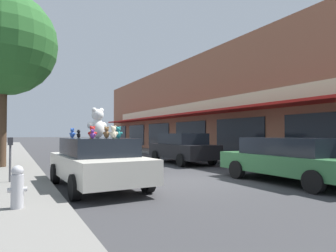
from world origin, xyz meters
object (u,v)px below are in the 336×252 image
Objects in this scene: fire_hydrant at (17,187)px; teddy_bear_purple at (93,134)px; parked_car_far_left at (292,158)px; teddy_bear_black at (79,134)px; teddy_bear_brown at (107,133)px; parked_car_far_center at (182,148)px; teddy_bear_orange at (91,134)px; parking_meter at (10,153)px; teddy_bear_blue at (72,133)px; teddy_bear_green at (114,134)px; street_tree at (3,43)px; teddy_bear_teal at (118,133)px; plush_art_car at (98,161)px; teddy_bear_giant at (98,123)px; teddy_bear_cream at (113,132)px; teddy_bear_red at (92,132)px.

teddy_bear_purple is at bearing 39.67° from fire_hydrant.
teddy_bear_black is at bearing 158.84° from parked_car_far_left.
teddy_bear_brown reaches higher than parked_car_far_center.
teddy_bear_orange is 0.18× the size of parking_meter.
teddy_bear_blue reaches higher than teddy_bear_black.
teddy_bear_orange is 0.68× the size of teddy_bear_brown.
fire_hydrant is (-1.53, -3.19, -1.00)m from teddy_bear_blue.
teddy_bear_green is (0.46, 0.80, -0.05)m from teddy_bear_brown.
teddy_bear_blue is at bearing -24.19° from teddy_bear_orange.
street_tree is 6.32m from parking_meter.
teddy_bear_teal is 0.07× the size of parked_car_far_left.
plush_art_car is at bearing 76.63° from teddy_bear_orange.
parked_car_far_left is 1.07× the size of parked_car_far_center.
teddy_bear_brown is (0.17, -0.35, -0.27)m from teddy_bear_giant.
teddy_bear_orange is at bearing -79.45° from teddy_bear_green.
teddy_bear_giant is 2.68× the size of teddy_bear_cream.
teddy_bear_teal is (0.40, 0.83, 0.00)m from teddy_bear_cream.
teddy_bear_red is at bearing 148.71° from teddy_bear_blue.
teddy_bear_giant is at bearing 82.16° from teddy_bear_orange.
teddy_bear_purple reaches higher than teddy_bear_orange.
parked_car_far_left is at bearing -140.81° from teddy_bear_purple.
teddy_bear_giant is at bearing 49.50° from fire_hydrant.
teddy_bear_green is 7.16m from street_tree.
teddy_bear_cream reaches higher than plush_art_car.
teddy_bear_black reaches higher than teddy_bear_green.
teddy_bear_red is 6.10m from parked_car_far_left.
parked_car_far_center is 0.60× the size of street_tree.
teddy_bear_cream is at bearing 81.09° from teddy_bear_orange.
teddy_bear_teal is (0.46, -0.53, -0.27)m from teddy_bear_giant.
teddy_bear_red is at bearing -119.61° from plush_art_car.
teddy_bear_brown is 0.42× the size of fire_hydrant.
teddy_bear_brown reaches higher than teddy_bear_orange.
teddy_bear_red is 2.70m from parking_meter.
teddy_bear_brown is (0.67, -0.52, 0.04)m from teddy_bear_black.
teddy_bear_green is at bearing 44.42° from plush_art_car.
teddy_bear_cream is at bearing 133.70° from teddy_bear_red.
plush_art_car is at bearing -20.34° from teddy_bear_green.
teddy_bear_cream reaches higher than fire_hydrant.
teddy_bear_blue is 0.23× the size of parking_meter.
parking_meter is at bearing -44.52° from teddy_bear_giant.
teddy_bear_orange is at bearing -93.65° from teddy_bear_red.
teddy_bear_giant is 0.68m from teddy_bear_orange.
teddy_bear_cream is at bearing 54.34° from teddy_bear_black.
teddy_bear_blue is (-0.54, 0.12, 0.03)m from teddy_bear_orange.
teddy_bear_cream is at bearing -45.65° from parking_meter.
teddy_bear_green is (1.02, 1.50, -0.01)m from teddy_bear_purple.
street_tree is (-2.27, 6.38, 3.76)m from teddy_bear_red.
fire_hydrant is at bearing 89.61° from teddy_bear_purple.
teddy_bear_green is (0.17, 0.98, -0.05)m from teddy_bear_teal.
teddy_bear_purple is at bearing 95.71° from teddy_bear_brown.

